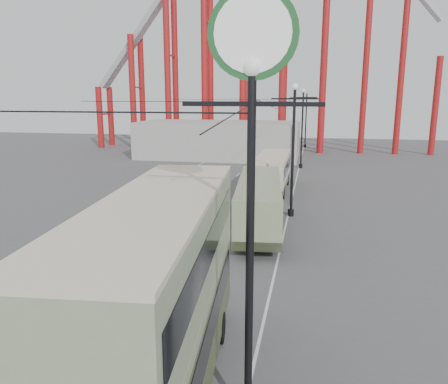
% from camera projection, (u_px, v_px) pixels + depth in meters
% --- Properties ---
extents(ground, '(160.00, 160.00, 0.00)m').
position_uv_depth(ground, '(104.00, 341.00, 15.46)').
color(ground, '#504F52').
rests_on(ground, ground).
extents(road_markings, '(12.52, 120.00, 0.01)m').
position_uv_depth(road_markings, '(209.00, 206.00, 34.48)').
color(road_markings, silver).
rests_on(road_markings, ground).
extents(lamp_post_near, '(3.20, 0.44, 10.80)m').
position_uv_depth(lamp_post_near, '(252.00, 124.00, 9.80)').
color(lamp_post_near, black).
rests_on(lamp_post_near, ground).
extents(lamp_post_mid, '(3.20, 0.44, 9.32)m').
position_uv_depth(lamp_post_mid, '(293.00, 152.00, 30.58)').
color(lamp_post_mid, black).
rests_on(lamp_post_mid, ground).
extents(lamp_post_far, '(3.20, 0.44, 9.32)m').
position_uv_depth(lamp_post_far, '(302.00, 129.00, 51.63)').
color(lamp_post_far, black).
rests_on(lamp_post_far, ground).
extents(lamp_post_distant, '(3.20, 0.44, 9.32)m').
position_uv_depth(lamp_post_distant, '(306.00, 119.00, 72.68)').
color(lamp_post_distant, black).
rests_on(lamp_post_distant, ground).
extents(fairground_shed, '(22.00, 10.00, 5.00)m').
position_uv_depth(fairground_shed, '(219.00, 140.00, 61.07)').
color(fairground_shed, '#9B9B96').
rests_on(fairground_shed, ground).
extents(double_decker_bus, '(3.81, 11.22, 5.91)m').
position_uv_depth(double_decker_bus, '(161.00, 291.00, 11.80)').
color(double_decker_bus, '#3C4625').
rests_on(double_decker_bus, ground).
extents(single_decker_green, '(3.83, 11.69, 3.24)m').
position_uv_depth(single_decker_green, '(259.00, 202.00, 27.93)').
color(single_decker_green, gray).
rests_on(single_decker_green, ground).
extents(single_decker_cream, '(2.68, 10.51, 3.27)m').
position_uv_depth(single_decker_cream, '(273.00, 171.00, 39.68)').
color(single_decker_cream, beige).
rests_on(single_decker_cream, ground).
extents(pedestrian, '(0.73, 0.58, 1.76)m').
position_uv_depth(pedestrian, '(180.00, 218.00, 27.80)').
color(pedestrian, black).
rests_on(pedestrian, ground).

